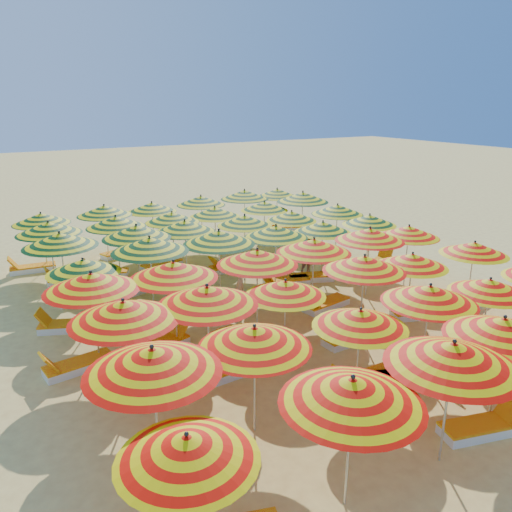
# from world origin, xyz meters

# --- Properties ---
(ground) EXTENTS (120.00, 120.00, 0.00)m
(ground) POSITION_xyz_m (0.00, 0.00, 0.00)
(ground) COLOR #F2D36B
(ground) RESTS_ON ground
(umbrella_0) EXTENTS (2.36, 2.36, 2.20)m
(umbrella_0) POSITION_xyz_m (-5.87, -7.72, 1.94)
(umbrella_0) COLOR silver
(umbrella_0) RESTS_ON ground
(umbrella_1) EXTENTS (2.41, 2.41, 2.49)m
(umbrella_1) POSITION_xyz_m (-3.22, -8.08, 2.20)
(umbrella_1) COLOR silver
(umbrella_1) RESTS_ON ground
(umbrella_2) EXTENTS (2.54, 2.54, 2.56)m
(umbrella_2) POSITION_xyz_m (-0.96, -8.14, 2.25)
(umbrella_2) COLOR silver
(umbrella_2) RESTS_ON ground
(umbrella_3) EXTENTS (3.07, 3.07, 2.47)m
(umbrella_3) POSITION_xyz_m (0.95, -7.83, 2.18)
(umbrella_3) COLOR silver
(umbrella_3) RESTS_ON ground
(umbrella_6) EXTENTS (2.76, 2.76, 2.58)m
(umbrella_6) POSITION_xyz_m (-5.66, -5.70, 2.27)
(umbrella_6) COLOR silver
(umbrella_6) RESTS_ON ground
(umbrella_7) EXTENTS (2.90, 2.90, 2.42)m
(umbrella_7) POSITION_xyz_m (-3.56, -5.58, 2.13)
(umbrella_7) COLOR silver
(umbrella_7) RESTS_ON ground
(umbrella_8) EXTENTS (2.62, 2.62, 2.25)m
(umbrella_8) POSITION_xyz_m (-0.93, -5.69, 1.98)
(umbrella_8) COLOR silver
(umbrella_8) RESTS_ON ground
(umbrella_9) EXTENTS (3.04, 3.04, 2.43)m
(umbrella_9) POSITION_xyz_m (1.19, -5.73, 2.14)
(umbrella_9) COLOR silver
(umbrella_9) RESTS_ON ground
(umbrella_10) EXTENTS (2.27, 2.27, 2.21)m
(umbrella_10) POSITION_xyz_m (3.39, -5.79, 1.94)
(umbrella_10) COLOR silver
(umbrella_10) RESTS_ON ground
(umbrella_12) EXTENTS (2.65, 2.65, 2.54)m
(umbrella_12) POSITION_xyz_m (-5.48, -3.27, 2.24)
(umbrella_12) COLOR silver
(umbrella_12) RESTS_ON ground
(umbrella_13) EXTENTS (2.85, 2.85, 2.53)m
(umbrella_13) POSITION_xyz_m (-3.54, -3.35, 2.23)
(umbrella_13) COLOR silver
(umbrella_13) RESTS_ON ground
(umbrella_14) EXTENTS (2.76, 2.76, 2.23)m
(umbrella_14) POSITION_xyz_m (-1.32, -3.29, 1.96)
(umbrella_14) COLOR silver
(umbrella_14) RESTS_ON ground
(umbrella_15) EXTENTS (2.43, 2.43, 2.48)m
(umbrella_15) POSITION_xyz_m (1.34, -3.27, 2.19)
(umbrella_15) COLOR silver
(umbrella_15) RESTS_ON ground
(umbrella_16) EXTENTS (2.61, 2.61, 2.26)m
(umbrella_16) POSITION_xyz_m (3.21, -3.30, 1.99)
(umbrella_16) COLOR silver
(umbrella_16) RESTS_ON ground
(umbrella_17) EXTENTS (2.84, 2.84, 2.29)m
(umbrella_17) POSITION_xyz_m (5.84, -3.46, 2.01)
(umbrella_17) COLOR silver
(umbrella_17) RESTS_ON ground
(umbrella_18) EXTENTS (2.89, 2.89, 2.54)m
(umbrella_18) POSITION_xyz_m (-5.66, -1.06, 2.24)
(umbrella_18) COLOR silver
(umbrella_18) RESTS_ON ground
(umbrella_19) EXTENTS (3.05, 3.05, 2.53)m
(umbrella_19) POSITION_xyz_m (-3.55, -1.22, 2.23)
(umbrella_19) COLOR silver
(umbrella_19) RESTS_ON ground
(umbrella_20) EXTENTS (3.05, 3.05, 2.53)m
(umbrella_20) POSITION_xyz_m (-1.03, -1.35, 2.22)
(umbrella_20) COLOR silver
(umbrella_20) RESTS_ON ground
(umbrella_21) EXTENTS (2.38, 2.38, 2.51)m
(umbrella_21) POSITION_xyz_m (1.13, -1.17, 2.21)
(umbrella_21) COLOR silver
(umbrella_21) RESTS_ON ground
(umbrella_22) EXTENTS (2.91, 2.91, 2.50)m
(umbrella_22) POSITION_xyz_m (3.61, -1.00, 2.20)
(umbrella_22) COLOR silver
(umbrella_22) RESTS_ON ground
(umbrella_23) EXTENTS (2.85, 2.85, 2.34)m
(umbrella_23) POSITION_xyz_m (5.50, -0.98, 2.06)
(umbrella_23) COLOR silver
(umbrella_23) RESTS_ON ground
(umbrella_24) EXTENTS (2.19, 2.19, 2.25)m
(umbrella_24) POSITION_xyz_m (-5.44, 1.09, 1.98)
(umbrella_24) COLOR silver
(umbrella_24) RESTS_ON ground
(umbrella_25) EXTENTS (3.12, 3.12, 2.58)m
(umbrella_25) POSITION_xyz_m (-3.35, 1.34, 2.27)
(umbrella_25) COLOR silver
(umbrella_25) RESTS_ON ground
(umbrella_26) EXTENTS (2.59, 2.59, 2.55)m
(umbrella_26) POSITION_xyz_m (-1.06, 1.11, 2.24)
(umbrella_26) COLOR silver
(umbrella_26) RESTS_ON ground
(umbrella_27) EXTENTS (2.86, 2.86, 2.42)m
(umbrella_27) POSITION_xyz_m (1.20, 1.18, 2.13)
(umbrella_27) COLOR silver
(umbrella_27) RESTS_ON ground
(umbrella_28) EXTENTS (2.67, 2.67, 2.28)m
(umbrella_28) POSITION_xyz_m (3.34, 1.25, 2.01)
(umbrella_28) COLOR silver
(umbrella_28) RESTS_ON ground
(umbrella_29) EXTENTS (2.67, 2.67, 2.28)m
(umbrella_29) POSITION_xyz_m (5.69, 1.28, 2.01)
(umbrella_29) COLOR silver
(umbrella_29) RESTS_ON ground
(umbrella_30) EXTENTS (3.06, 3.06, 2.55)m
(umbrella_30) POSITION_xyz_m (-5.66, 3.44, 2.24)
(umbrella_30) COLOR silver
(umbrella_30) RESTS_ON ground
(umbrella_31) EXTENTS (3.02, 3.02, 2.52)m
(umbrella_31) POSITION_xyz_m (-3.17, 3.28, 2.22)
(umbrella_31) COLOR silver
(umbrella_31) RESTS_ON ground
(umbrella_32) EXTENTS (2.76, 2.76, 2.41)m
(umbrella_32) POSITION_xyz_m (-1.28, 3.53, 2.12)
(umbrella_32) COLOR silver
(umbrella_32) RESTS_ON ground
(umbrella_33) EXTENTS (2.88, 2.88, 2.31)m
(umbrella_33) POSITION_xyz_m (1.26, 3.56, 2.03)
(umbrella_33) COLOR silver
(umbrella_33) RESTS_ON ground
(umbrella_34) EXTENTS (2.20, 2.20, 2.22)m
(umbrella_34) POSITION_xyz_m (3.51, 3.60, 1.95)
(umbrella_34) COLOR silver
(umbrella_34) RESTS_ON ground
(umbrella_35) EXTENTS (2.58, 2.58, 2.36)m
(umbrella_35) POSITION_xyz_m (5.60, 3.19, 2.08)
(umbrella_35) COLOR silver
(umbrella_35) RESTS_ON ground
(umbrella_36) EXTENTS (2.98, 2.98, 2.46)m
(umbrella_36) POSITION_xyz_m (-5.69, 5.62, 2.17)
(umbrella_36) COLOR silver
(umbrella_36) RESTS_ON ground
(umbrella_37) EXTENTS (2.81, 2.81, 2.41)m
(umbrella_37) POSITION_xyz_m (-3.30, 5.50, 2.13)
(umbrella_37) COLOR silver
(umbrella_37) RESTS_ON ground
(umbrella_38) EXTENTS (2.92, 2.92, 2.33)m
(umbrella_38) POSITION_xyz_m (-1.05, 5.45, 2.05)
(umbrella_38) COLOR silver
(umbrella_38) RESTS_ON ground
(umbrella_39) EXTENTS (2.23, 2.23, 2.29)m
(umbrella_39) POSITION_xyz_m (0.96, 5.65, 2.02)
(umbrella_39) COLOR silver
(umbrella_39) RESTS_ON ground
(umbrella_40) EXTENTS (2.21, 2.21, 2.27)m
(umbrella_40) POSITION_xyz_m (3.48, 5.75, 2.00)
(umbrella_40) COLOR silver
(umbrella_40) RESTS_ON ground
(umbrella_41) EXTENTS (3.13, 3.13, 2.56)m
(umbrella_41) POSITION_xyz_m (5.46, 5.58, 2.25)
(umbrella_41) COLOR silver
(umbrella_41) RESTS_ON ground
(umbrella_42) EXTENTS (2.78, 2.78, 2.37)m
(umbrella_42) POSITION_xyz_m (-5.67, 7.74, 2.08)
(umbrella_42) COLOR silver
(umbrella_42) RESTS_ON ground
(umbrella_43) EXTENTS (2.76, 2.76, 2.42)m
(umbrella_43) POSITION_xyz_m (-3.17, 7.78, 2.13)
(umbrella_43) COLOR silver
(umbrella_43) RESTS_ON ground
(umbrella_44) EXTENTS (2.20, 2.20, 2.32)m
(umbrella_44) POSITION_xyz_m (-1.07, 7.87, 2.04)
(umbrella_44) COLOR silver
(umbrella_44) RESTS_ON ground
(umbrella_45) EXTENTS (2.77, 2.77, 2.41)m
(umbrella_45) POSITION_xyz_m (1.28, 7.81, 2.12)
(umbrella_45) COLOR silver
(umbrella_45) RESTS_ON ground
(umbrella_46) EXTENTS (2.90, 2.90, 2.48)m
(umbrella_46) POSITION_xyz_m (3.60, 7.83, 2.18)
(umbrella_46) COLOR silver
(umbrella_46) RESTS_ON ground
(umbrella_47) EXTENTS (2.32, 2.32, 2.33)m
(umbrella_47) POSITION_xyz_m (5.59, 8.00, 2.05)
(umbrella_47) COLOR silver
(umbrella_47) RESTS_ON ground
(lounger_1) EXTENTS (1.82, 1.00, 0.69)m
(lounger_1) POSITION_xyz_m (0.45, -8.02, 0.15)
(lounger_1) COLOR white
(lounger_1) RESTS_ON ground
(lounger_2) EXTENTS (1.74, 0.59, 0.69)m
(lounger_2) POSITION_xyz_m (-0.43, -5.45, 0.15)
(lounger_2) COLOR white
(lounger_2) RESTS_ON ground
(lounger_3) EXTENTS (1.83, 1.10, 0.69)m
(lounger_3) POSITION_xyz_m (0.69, -5.90, 0.15)
(lounger_3) COLOR white
(lounger_3) RESTS_ON ground
(lounger_4) EXTENTS (1.79, 0.80, 0.69)m
(lounger_4) POSITION_xyz_m (2.89, -5.98, 0.15)
(lounger_4) COLOR white
(lounger_4) RESTS_ON ground
(lounger_6) EXTENTS (1.76, 0.68, 0.69)m
(lounger_6) POSITION_xyz_m (-2.94, -3.39, 0.15)
(lounger_6) COLOR white
(lounger_6) RESTS_ON ground
(lounger_7) EXTENTS (1.74, 0.59, 0.69)m
(lounger_7) POSITION_xyz_m (-1.92, -3.39, 0.15)
(lounger_7) COLOR white
(lounger_7) RESTS_ON ground
(lounger_8) EXTENTS (1.76, 0.67, 0.69)m
(lounger_8) POSITION_xyz_m (0.74, -3.49, 0.15)
(lounger_8) COLOR white
(lounger_8) RESTS_ON ground
(lounger_9) EXTENTS (1.83, 1.10, 0.69)m
(lounger_9) POSITION_xyz_m (3.71, -3.25, 0.15)
(lounger_9) COLOR white
(lounger_9) RESTS_ON ground
(lounger_10) EXTENTS (1.82, 0.96, 0.69)m
(lounger_10) POSITION_xyz_m (6.34, -3.43, 0.15)
(lounger_10) COLOR white
(lounger_10) RESTS_ON ground
(lounger_11) EXTENTS (1.80, 0.82, 0.69)m
(lounger_11) POSITION_xyz_m (-6.26, -1.25, 0.15)
(lounger_11) COLOR white
(lounger_11) RESTS_ON ground
(lounger_12) EXTENTS (1.82, 0.97, 0.69)m
(lounger_12) POSITION_xyz_m (-4.05, -1.24, 0.15)
(lounger_12) COLOR white
(lounger_12) RESTS_ON ground
(lounger_13) EXTENTS (1.80, 0.85, 0.69)m
(lounger_13) POSITION_xyz_m (1.63, -1.23, 0.15)
(lounger_13) COLOR white
(lounger_13) RESTS_ON ground
(lounger_14) EXTENTS (1.82, 1.20, 0.69)m
(lounger_14) POSITION_xyz_m (-6.04, 1.30, 0.15)
(lounger_14) COLOR white
(lounger_14) RESTS_ON ground
(lounger_15) EXTENTS (1.78, 0.75, 0.69)m
(lounger_15) POSITION_xyz_m (-1.66, 1.18, 0.15)
(lounger_15) COLOR white
(lounger_15) RESTS_ON ground
(lounger_16) EXTENTS (1.83, 1.06, 0.69)m
(lounger_16) POSITION_xyz_m (1.71, 1.28, 0.15)
(lounger_16) COLOR white
(lounger_16) RESTS_ON ground
(lounger_17) EXTENTS (1.83, 1.16, 0.69)m
(lounger_17) POSITION_xyz_m (2.84, 1.15, 0.15)
(lounger_17) COLOR white
(lounger_17) RESTS_ON ground
(lounger_18) EXTENTS (1.82, 1.26, 0.69)m
(lounger_18) POSITION_xyz_m (6.28, 1.15, 0.15)
(lounger_18) COLOR white
(lounger_18) RESTS_ON ground
(lounger_19) EXTENTS (1.78, 0.73, 0.69)m
(lounger_19) POSITION_xyz_m (-5.06, 3.39, 0.15)
(lounger_19) COLOR white
(lounger_19) RESTS_ON ground
(lounger_20) EXTENTS (1.83, 1.06, 0.69)m
(lounger_20) POSITION_xyz_m (-3.77, 3.14, 0.15)
(lounger_20) COLOR white
(lounger_20) RESTS_ON ground
(lounger_21) EXTENTS (1.77, 0.70, 0.69)m
(lounger_21) POSITION_xyz_m (0.66, 3.79, 0.15)
(lounger_21) COLOR white
(lounger_21) RESTS_ON ground
(lounger_22) EXTENTS (1.75, 0.64, 0.69)m
(lounger_22) POSITION_xyz_m (-5.19, 5.55, 0.15)
(lounger_22) COLOR white
(lounger_22) RESTS_ON ground
(lounger_23) EXTENTS (1.82, 1.24, 0.69)m
(lounger_23) POSITION_xyz_m (-3.89, 5.57, 0.15)
(lounger_23) COLOR white
(lounger_23) RESTS_ON ground
(lounger_24) EXTENTS (1.82, 0.99, 0.69)m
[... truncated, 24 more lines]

